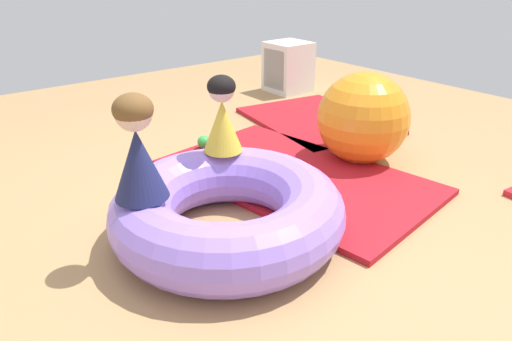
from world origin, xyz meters
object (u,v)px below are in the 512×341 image
inflatable_cushion (228,210)px  child_in_navy (137,149)px  play_ball_pink (370,129)px  storage_cube (286,67)px  child_in_yellow (222,115)px  play_ball_green (204,142)px  exercise_ball_large (363,118)px

inflatable_cushion → child_in_navy: bearing=-106.4°
inflatable_cushion → play_ball_pink: inflatable_cushion is taller
storage_cube → inflatable_cushion: bearing=-47.7°
play_ball_pink → storage_cube: size_ratio=0.18×
child_in_navy → play_ball_pink: size_ratio=5.31×
child_in_navy → storage_cube: bearing=156.2°
inflatable_cushion → child_in_navy: size_ratio=2.43×
inflatable_cushion → child_in_navy: (-0.13, -0.43, 0.44)m
inflatable_cushion → play_ball_pink: size_ratio=12.90×
child_in_yellow → play_ball_green: 0.97m
child_in_yellow → exercise_ball_large: child_in_yellow is taller
exercise_ball_large → storage_cube: 2.10m
inflatable_cushion → child_in_navy: child_in_navy is taller
play_ball_green → inflatable_cushion: bearing=-27.0°
child_in_navy → play_ball_green: child_in_navy is taller
inflatable_cushion → play_ball_green: inflatable_cushion is taller
exercise_ball_large → storage_cube: size_ratio=1.23×
exercise_ball_large → storage_cube: bearing=153.8°
play_ball_pink → exercise_ball_large: size_ratio=0.15×
child_in_navy → play_ball_green: bearing=165.5°
play_ball_pink → exercise_ball_large: exercise_ball_large is taller
exercise_ball_large → play_ball_green: bearing=-135.6°
inflatable_cushion → play_ball_pink: bearing=105.5°
inflatable_cushion → play_ball_green: 1.28m
child_in_navy → play_ball_pink: child_in_navy is taller
play_ball_pink → play_ball_green: size_ratio=0.92×
child_in_yellow → child_in_navy: bearing=19.2°
child_in_yellow → exercise_ball_large: size_ratio=0.68×
play_ball_pink → exercise_ball_large: 0.57m
exercise_ball_large → child_in_yellow: bearing=-95.4°
child_in_navy → storage_cube: 3.46m
storage_cube → play_ball_pink: bearing=-16.5°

